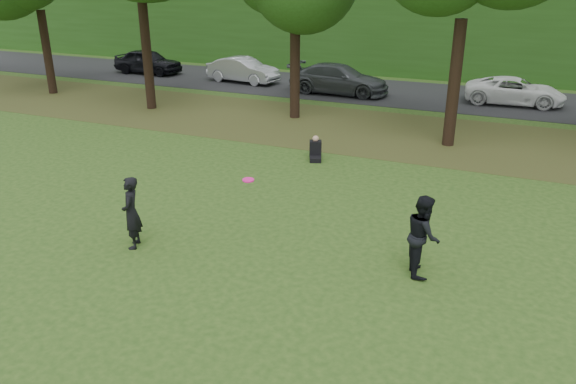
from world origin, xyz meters
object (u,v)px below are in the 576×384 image
at_px(player_right, 423,235).
at_px(seated_person, 315,150).
at_px(player_left, 131,213).
at_px(frisbee, 248,180).

height_order(player_right, seated_person, player_right).
relative_size(player_left, seated_person, 2.14).
xyz_separation_m(player_right, frisbee, (-3.89, -0.61, 0.90)).
bearing_deg(frisbee, seated_person, 98.44).
bearing_deg(frisbee, player_left, -161.93).
height_order(frisbee, seated_person, frisbee).
xyz_separation_m(player_left, player_right, (6.57, 1.49, 0.02)).
bearing_deg(player_right, player_left, 83.44).
xyz_separation_m(frisbee, seated_person, (-1.06, 7.13, -1.51)).
bearing_deg(seated_person, player_left, -123.13).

